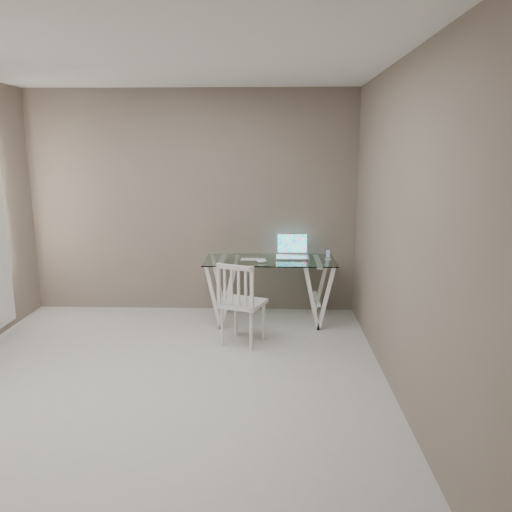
% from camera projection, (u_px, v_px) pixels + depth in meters
% --- Properties ---
extents(room, '(4.50, 4.52, 2.71)m').
position_uv_depth(room, '(137.00, 185.00, 3.85)').
color(room, '#AFADA8').
rests_on(room, ground).
extents(desk, '(1.50, 0.70, 0.75)m').
position_uv_depth(desk, '(270.00, 290.00, 5.83)').
color(desk, silver).
rests_on(desk, ground).
extents(chair, '(0.52, 0.52, 0.88)m').
position_uv_depth(chair, '(240.00, 300.00, 5.08)').
color(chair, silver).
rests_on(chair, ground).
extents(laptop, '(0.38, 0.33, 0.27)m').
position_uv_depth(laptop, '(292.00, 251.00, 5.89)').
color(laptop, silver).
rests_on(laptop, desk).
extents(keyboard, '(0.30, 0.13, 0.01)m').
position_uv_depth(keyboard, '(253.00, 260.00, 5.72)').
color(keyboard, silver).
rests_on(keyboard, desk).
extents(mouse, '(0.12, 0.07, 0.04)m').
position_uv_depth(mouse, '(262.00, 261.00, 5.58)').
color(mouse, white).
rests_on(mouse, desk).
extents(phone_dock, '(0.06, 0.06, 0.12)m').
position_uv_depth(phone_dock, '(328.00, 257.00, 5.75)').
color(phone_dock, white).
rests_on(phone_dock, desk).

